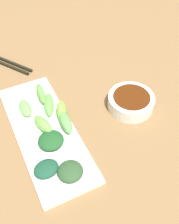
{
  "coord_description": "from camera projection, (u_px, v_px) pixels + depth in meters",
  "views": [
    {
      "loc": [
        0.2,
        0.44,
        0.6
      ],
      "look_at": [
        -0.02,
        -0.0,
        0.05
      ],
      "focal_mm": 44.45,
      "sensor_mm": 36.0,
      "label": 1
    }
  ],
  "objects": [
    {
      "name": "broccoli_stalk_5",
      "position": [
        49.0,
        104.0,
        0.76
      ],
      "size": [
        0.05,
        0.09,
        0.02
      ],
      "primitive_type": "ellipsoid",
      "rotation": [
        0.0,
        0.0,
        -0.31
      ],
      "color": "#61B949",
      "rests_on": "serving_plate"
    },
    {
      "name": "tabletop",
      "position": [
        84.0,
        124.0,
        0.76
      ],
      "size": [
        2.1,
        2.1,
        0.02
      ],
      "primitive_type": "cube",
      "color": "brown",
      "rests_on": "ground"
    },
    {
      "name": "broccoli_leafy_7",
      "position": [
        51.0,
        140.0,
        0.68
      ],
      "size": [
        0.07,
        0.07,
        0.02
      ],
      "primitive_type": "ellipsoid",
      "rotation": [
        0.0,
        0.0,
        0.07
      ],
      "color": "#1C4C23",
      "rests_on": "serving_plate"
    },
    {
      "name": "broccoli_stalk_4",
      "position": [
        62.0,
        111.0,
        0.74
      ],
      "size": [
        0.05,
        0.08,
        0.03
      ],
      "primitive_type": "ellipsoid",
      "rotation": [
        0.0,
        0.0,
        -0.34
      ],
      "color": "#79B443",
      "rests_on": "serving_plate"
    },
    {
      "name": "sauce_bowl",
      "position": [
        131.0,
        101.0,
        0.77
      ],
      "size": [
        0.13,
        0.13,
        0.04
      ],
      "color": "white",
      "rests_on": "tabletop"
    },
    {
      "name": "broccoli_leafy_8",
      "position": [
        46.0,
        169.0,
        0.63
      ],
      "size": [
        0.06,
        0.06,
        0.02
      ],
      "primitive_type": "ellipsoid",
      "rotation": [
        0.0,
        0.0,
        0.12
      ],
      "color": "#18452F",
      "rests_on": "serving_plate"
    },
    {
      "name": "broccoli_stalk_2",
      "position": [
        41.0,
        93.0,
        0.79
      ],
      "size": [
        0.03,
        0.08,
        0.03
      ],
      "primitive_type": "ellipsoid",
      "rotation": [
        0.0,
        0.0,
        -0.12
      ],
      "color": "#61A949",
      "rests_on": "serving_plate"
    },
    {
      "name": "serving_plate",
      "position": [
        45.0,
        132.0,
        0.72
      ],
      "size": [
        0.15,
        0.39,
        0.01
      ],
      "primitive_type": "cube",
      "color": "white",
      "rests_on": "tabletop"
    },
    {
      "name": "broccoli_stalk_1",
      "position": [
        43.0,
        124.0,
        0.71
      ],
      "size": [
        0.04,
        0.08,
        0.03
      ],
      "primitive_type": "ellipsoid",
      "rotation": [
        0.0,
        0.0,
        0.24
      ],
      "color": "#6AB449",
      "rests_on": "serving_plate"
    },
    {
      "name": "broccoli_stalk_0",
      "position": [
        25.0,
        108.0,
        0.75
      ],
      "size": [
        0.03,
        0.07,
        0.02
      ],
      "primitive_type": "ellipsoid",
      "rotation": [
        0.0,
        0.0,
        0.0
      ],
      "color": "#6DBC59",
      "rests_on": "serving_plate"
    },
    {
      "name": "chopsticks",
      "position": [
        3.0,
        61.0,
        0.92
      ],
      "size": [
        0.15,
        0.2,
        0.01
      ],
      "rotation": [
        0.0,
        0.0,
        0.6
      ],
      "color": "black",
      "rests_on": "tabletop"
    },
    {
      "name": "broccoli_stalk_6",
      "position": [
        66.0,
        122.0,
        0.71
      ],
      "size": [
        0.04,
        0.08,
        0.03
      ],
      "primitive_type": "ellipsoid",
      "rotation": [
        0.0,
        0.0,
        -0.1
      ],
      "color": "#5EA452",
      "rests_on": "serving_plate"
    },
    {
      "name": "broccoli_leafy_3",
      "position": [
        70.0,
        171.0,
        0.62
      ],
      "size": [
        0.07,
        0.07,
        0.02
      ],
      "primitive_type": "ellipsoid",
      "rotation": [
        0.0,
        0.0,
        -0.23
      ],
      "color": "#294828",
      "rests_on": "serving_plate"
    }
  ]
}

